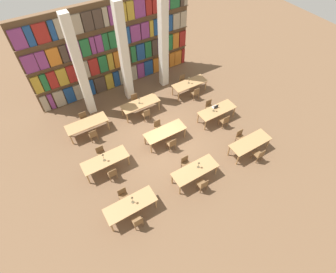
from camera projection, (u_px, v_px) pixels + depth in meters
name	position (u px, v px, depth m)	size (l,w,h in m)	color
ground_plane	(165.00, 141.00, 14.51)	(40.00, 40.00, 0.00)	brown
bookshelf_bank	(115.00, 50.00, 15.83)	(10.36, 0.35, 5.50)	brown
pillar_left	(80.00, 69.00, 13.85)	(0.46, 0.46, 6.00)	silver
pillar_center	(124.00, 55.00, 14.73)	(0.46, 0.46, 6.00)	silver
pillar_right	(163.00, 43.00, 15.60)	(0.46, 0.46, 6.00)	silver
reading_table_0	(130.00, 205.00, 11.28)	(2.29, 0.85, 0.77)	tan
chair_0	(138.00, 221.00, 11.04)	(0.42, 0.40, 0.88)	brown
chair_1	(123.00, 196.00, 11.83)	(0.42, 0.40, 0.88)	brown
desk_lamp_0	(132.00, 199.00, 11.05)	(0.14, 0.14, 0.47)	brown
reading_table_1	(195.00, 171.00, 12.44)	(2.29, 0.85, 0.77)	tan
chair_2	(203.00, 184.00, 12.20)	(0.42, 0.40, 0.88)	brown
chair_3	(186.00, 163.00, 12.99)	(0.42, 0.40, 0.88)	brown
desk_lamp_1	(199.00, 164.00, 12.27)	(0.14, 0.14, 0.39)	brown
reading_table_2	(250.00, 143.00, 13.55)	(2.29, 0.85, 0.77)	tan
chair_4	(259.00, 155.00, 13.33)	(0.42, 0.40, 0.88)	brown
chair_5	(240.00, 137.00, 14.12)	(0.42, 0.40, 0.88)	brown
reading_table_3	(105.00, 161.00, 12.81)	(2.29, 0.85, 0.77)	tan
chair_6	(112.00, 173.00, 12.59)	(0.42, 0.40, 0.88)	brown
chair_7	(101.00, 153.00, 13.38)	(0.42, 0.40, 0.88)	brown
desk_lamp_2	(103.00, 156.00, 12.48)	(0.14, 0.14, 0.49)	brown
reading_table_4	(165.00, 132.00, 14.04)	(2.29, 0.85, 0.77)	tan
chair_8	(172.00, 144.00, 13.80)	(0.42, 0.40, 0.88)	brown
chair_9	(158.00, 127.00, 14.59)	(0.42, 0.40, 0.88)	brown
reading_table_5	(217.00, 111.00, 15.11)	(2.29, 0.85, 0.77)	tan
chair_10	(225.00, 121.00, 14.89)	(0.42, 0.40, 0.88)	brown
chair_11	(209.00, 106.00, 15.68)	(0.42, 0.40, 0.88)	brown
desk_lamp_3	(214.00, 107.00, 14.77)	(0.14, 0.14, 0.42)	brown
laptop	(215.00, 107.00, 15.16)	(0.32, 0.22, 0.21)	silver
reading_table_6	(87.00, 124.00, 14.42)	(2.29, 0.85, 0.77)	tan
chair_12	(93.00, 135.00, 14.21)	(0.42, 0.40, 0.88)	brown
chair_13	(84.00, 119.00, 15.00)	(0.42, 0.40, 0.88)	brown
reading_table_7	(140.00, 104.00, 15.48)	(2.29, 0.85, 0.77)	tan
chair_14	(146.00, 114.00, 15.25)	(0.42, 0.40, 0.88)	brown
chair_15	(135.00, 100.00, 16.04)	(0.42, 0.40, 0.88)	brown
desk_lamp_4	(139.00, 100.00, 15.21)	(0.14, 0.14, 0.42)	brown
reading_table_8	(190.00, 84.00, 16.73)	(2.29, 0.85, 0.77)	tan
chair_16	(195.00, 93.00, 16.49)	(0.42, 0.40, 0.88)	brown
chair_17	(183.00, 81.00, 17.28)	(0.42, 0.40, 0.88)	brown
desk_lamp_5	(189.00, 79.00, 16.41)	(0.14, 0.14, 0.49)	brown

